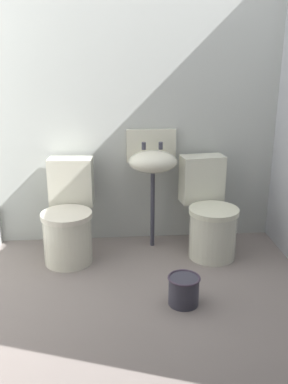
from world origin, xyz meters
TOP-DOWN VIEW (x-y plane):
  - ground_plane at (0.00, 0.00)m, footprint 2.80×2.59m
  - wall_back at (0.00, 1.15)m, footprint 2.80×0.10m
  - toilet_left at (-0.57, 0.74)m, footprint 0.43×0.62m
  - toilet_right at (0.58, 0.74)m, footprint 0.46×0.64m
  - sink at (0.12, 0.93)m, footprint 0.42×0.35m
  - bucket at (0.24, -0.01)m, footprint 0.22×0.22m

SIDE VIEW (x-z plane):
  - ground_plane at x=0.00m, z-range -0.08..0.00m
  - bucket at x=0.24m, z-range 0.00..0.21m
  - toilet_left at x=-0.57m, z-range -0.07..0.71m
  - toilet_right at x=0.58m, z-range -0.07..0.71m
  - sink at x=0.12m, z-range 0.26..1.25m
  - wall_back at x=0.00m, z-range 0.00..2.34m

